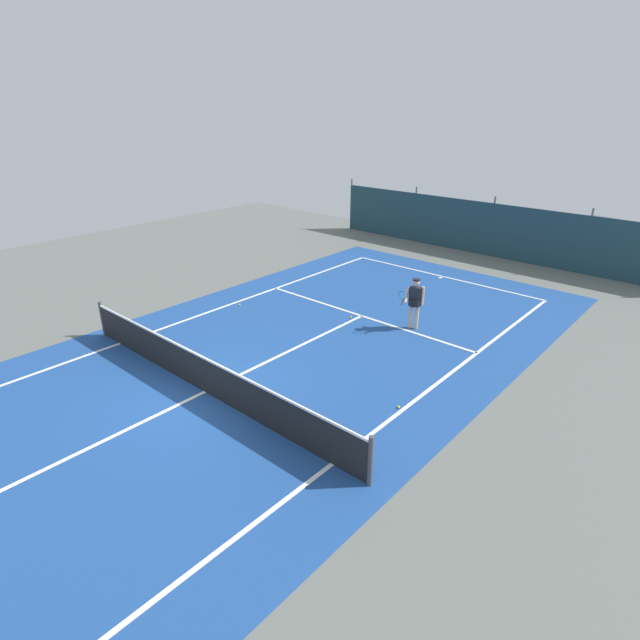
% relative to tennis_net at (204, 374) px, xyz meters
% --- Properties ---
extents(ground_plane, '(36.00, 36.00, 0.00)m').
position_rel_tennis_net_xyz_m(ground_plane, '(0.00, 0.00, -0.51)').
color(ground_plane, slate).
extents(court_surface, '(11.02, 26.60, 0.01)m').
position_rel_tennis_net_xyz_m(court_surface, '(0.00, 0.00, -0.51)').
color(court_surface, '#1E478C').
rests_on(court_surface, ground).
extents(tennis_net, '(10.12, 0.10, 1.10)m').
position_rel_tennis_net_xyz_m(tennis_net, '(0.00, 0.00, 0.00)').
color(tennis_net, black).
rests_on(tennis_net, ground).
extents(back_fence, '(16.30, 0.98, 2.70)m').
position_rel_tennis_net_xyz_m(back_fence, '(-0.00, 16.56, 0.16)').
color(back_fence, '#1E3D4C').
rests_on(back_fence, ground).
extents(tennis_player, '(0.57, 0.82, 1.64)m').
position_rel_tennis_net_xyz_m(tennis_player, '(1.80, 6.67, 0.45)').
color(tennis_player, '#D8AD8C').
rests_on(tennis_player, ground).
extents(tennis_ball_near_player, '(0.07, 0.07, 0.07)m').
position_rel_tennis_net_xyz_m(tennis_ball_near_player, '(3.99, 2.55, -0.48)').
color(tennis_ball_near_player, '#CCDB33').
rests_on(tennis_ball_near_player, ground).
extents(tennis_ball_midcourt, '(0.07, 0.07, 0.07)m').
position_rel_tennis_net_xyz_m(tennis_ball_midcourt, '(-0.17, 6.03, -0.48)').
color(tennis_ball_midcourt, '#CCDB33').
rests_on(tennis_ball_midcourt, ground).
extents(tennis_ball_by_sideline, '(0.07, 0.07, 0.07)m').
position_rel_tennis_net_xyz_m(tennis_ball_by_sideline, '(-3.79, 4.31, -0.48)').
color(tennis_ball_by_sideline, '#CCDB33').
rests_on(tennis_ball_by_sideline, ground).
extents(parked_car, '(2.36, 4.37, 1.68)m').
position_rel_tennis_net_xyz_m(parked_car, '(3.86, 19.06, 0.33)').
color(parked_car, maroon).
rests_on(parked_car, ground).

